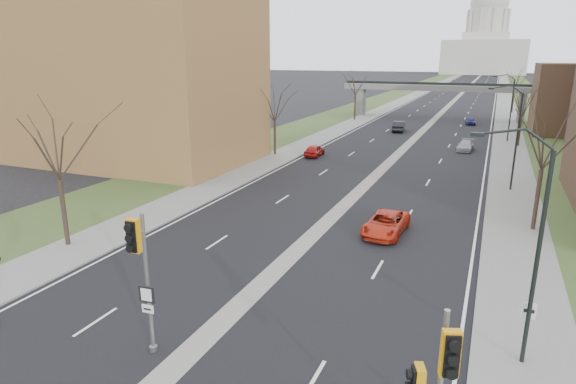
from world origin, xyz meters
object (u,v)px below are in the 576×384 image
Objects in this scene: car_right_near at (386,223)px; car_right_mid at (465,146)px; car_left_near at (314,150)px; car_left_far at (399,126)px; signal_pole_median at (140,261)px; speed_limit_sign at (527,320)px; signal_pole_right at (435,382)px; car_right_far at (470,121)px.

car_right_mid is (2.86, 31.84, -0.07)m from car_right_near.
car_left_near is 0.84× the size of car_left_far.
speed_limit_sign is at bearing 17.67° from signal_pole_median.
signal_pole_median is 10.80m from signal_pole_right.
car_right_mid is at bearing 72.07° from signal_pole_right.
signal_pole_median is at bearing 85.28° from car_left_far.
car_right_near is at bearing 122.93° from speed_limit_sign.
car_left_far is 44.79m from car_right_near.
car_left_near is 23.20m from car_left_far.
car_left_far is (-12.53, 62.95, -2.71)m from signal_pole_right.
speed_limit_sign is 0.55× the size of car_right_mid.
signal_pole_right is at bearing -15.44° from signal_pole_median.
speed_limit_sign is 0.50× the size of car_left_far.
signal_pole_median is 49.36m from car_right_mid.
car_right_far is at bearing 79.86° from signal_pole_median.
signal_pole_median is at bearing -103.10° from car_right_far.
speed_limit_sign is 0.47× the size of car_right_near.
car_right_near is (12.79, -21.58, 0.01)m from car_left_near.
car_left_far is at bearing 104.45° from speed_limit_sign.
car_right_near is at bearing 117.66° from car_left_near.
car_right_mid is at bearing 95.52° from speed_limit_sign.
car_right_near is at bearing 84.61° from signal_pole_right.
car_right_near is (-7.60, 11.41, -1.03)m from speed_limit_sign.
car_left_near is at bearing -143.41° from car_right_mid.
signal_pole_median is at bearing -105.52° from car_right_near.
signal_pole_median reaches higher than car_right_mid.
car_right_far is (14.90, 34.71, -0.06)m from car_left_near.
car_left_near reaches higher than car_right_mid.
signal_pole_right is 1.47× the size of car_right_far.
signal_pole_right is at bearing -109.94° from speed_limit_sign.
car_right_near is at bearing 93.07° from car_left_far.
signal_pole_median is 73.44m from car_right_far.
car_left_near reaches higher than car_right_far.
speed_limit_sign is 0.59× the size of car_left_near.
signal_pole_right is 1.35× the size of car_left_near.
speed_limit_sign is at bearing -53.46° from car_right_near.
car_left_far is 15.47m from car_right_far.
car_right_near reaches higher than car_right_far.
car_left_far is at bearing 87.67° from signal_pole_median.
speed_limit_sign is at bearing 50.41° from signal_pole_right.
car_right_mid is at bearing -95.36° from car_right_far.
car_right_far is (-5.50, 67.70, -1.10)m from speed_limit_sign.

